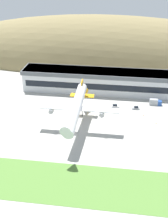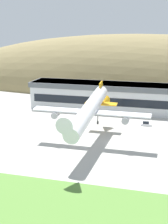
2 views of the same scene
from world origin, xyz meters
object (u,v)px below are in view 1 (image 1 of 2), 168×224
object	(u,v)px
service_car_0	(115,106)
service_car_1	(136,108)
traffic_cone_1	(156,123)
traffic_cone_0	(144,115)
terminal_building	(110,80)
fuel_truck	(155,102)
cargo_airplane	(76,108)

from	to	relation	value
service_car_0	service_car_1	xyz separation A→B (m)	(11.33, -0.78, 0.01)
traffic_cone_1	traffic_cone_0	bearing A→B (deg)	128.59
terminal_building	fuel_truck	size ratio (longest dim) A/B	15.65
service_car_1	traffic_cone_1	distance (m)	17.59
cargo_airplane	service_car_1	distance (m)	41.11
service_car_0	traffic_cone_0	world-z (taller)	service_car_0
cargo_airplane	traffic_cone_1	xyz separation A→B (m)	(38.29, 13.02, -12.35)
terminal_building	fuel_truck	world-z (taller)	terminal_building
terminal_building	cargo_airplane	distance (m)	50.72
cargo_airplane	fuel_truck	xyz separation A→B (m)	(38.93, 34.51, -11.06)
service_car_1	fuel_truck	size ratio (longest dim) A/B	0.60
service_car_0	traffic_cone_1	distance (m)	26.26
terminal_building	service_car_0	distance (m)	22.24
service_car_1	traffic_cone_1	bearing A→B (deg)	-55.00
service_car_0	traffic_cone_1	xyz separation A→B (m)	(21.42, -15.19, -0.40)
service_car_1	fuel_truck	xyz separation A→B (m)	(10.72, 7.08, 0.88)
terminal_building	fuel_truck	bearing A→B (deg)	-28.53
cargo_airplane	service_car_0	bearing A→B (deg)	59.11
cargo_airplane	traffic_cone_1	world-z (taller)	cargo_airplane
terminal_building	traffic_cone_0	distance (m)	35.40
service_car_1	traffic_cone_1	size ratio (longest dim) A/B	7.09
terminal_building	traffic_cone_0	xyz separation A→B (m)	(19.87, -28.39, -7.22)
service_car_0	service_car_1	distance (m)	11.36
fuel_truck	cargo_airplane	bearing A→B (deg)	-138.45
terminal_building	service_car_1	world-z (taller)	terminal_building
terminal_building	cargo_airplane	world-z (taller)	cargo_airplane
fuel_truck	traffic_cone_0	size ratio (longest dim) A/B	11.73
fuel_truck	traffic_cone_0	distance (m)	15.53
terminal_building	cargo_airplane	bearing A→B (deg)	-104.28
fuel_truck	traffic_cone_1	world-z (taller)	fuel_truck
service_car_1	cargo_airplane	bearing A→B (deg)	-135.81
service_car_1	fuel_truck	bearing A→B (deg)	33.44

